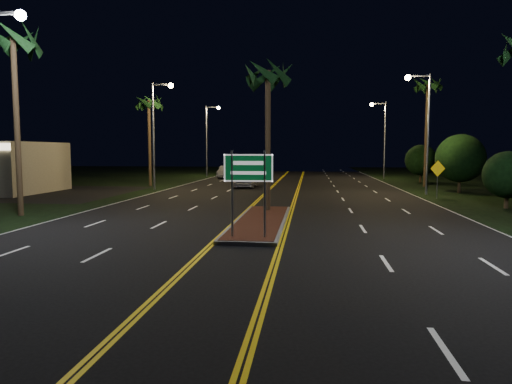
# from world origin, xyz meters

# --- Properties ---
(ground) EXTENTS (120.00, 120.00, 0.00)m
(ground) POSITION_xyz_m (0.00, 0.00, 0.00)
(ground) COLOR black
(ground) RESTS_ON ground
(median_island) EXTENTS (2.25, 10.25, 0.17)m
(median_island) POSITION_xyz_m (0.00, 7.00, 0.08)
(median_island) COLOR gray
(median_island) RESTS_ON ground
(highway_sign) EXTENTS (1.80, 0.08, 3.20)m
(highway_sign) POSITION_xyz_m (0.00, 2.80, 2.40)
(highway_sign) COLOR gray
(highway_sign) RESTS_ON ground
(streetlight_left_mid) EXTENTS (1.91, 0.44, 9.00)m
(streetlight_left_mid) POSITION_xyz_m (-10.61, 24.00, 5.66)
(streetlight_left_mid) COLOR gray
(streetlight_left_mid) RESTS_ON ground
(streetlight_left_far) EXTENTS (1.91, 0.44, 9.00)m
(streetlight_left_far) POSITION_xyz_m (-10.61, 44.00, 5.66)
(streetlight_left_far) COLOR gray
(streetlight_left_far) RESTS_ON ground
(streetlight_right_mid) EXTENTS (1.91, 0.44, 9.00)m
(streetlight_right_mid) POSITION_xyz_m (10.61, 22.00, 5.66)
(streetlight_right_mid) COLOR gray
(streetlight_right_mid) RESTS_ON ground
(streetlight_right_far) EXTENTS (1.91, 0.44, 9.00)m
(streetlight_right_far) POSITION_xyz_m (10.61, 42.00, 5.66)
(streetlight_right_far) COLOR gray
(streetlight_right_far) RESTS_ON ground
(palm_median) EXTENTS (2.40, 2.40, 8.30)m
(palm_median) POSITION_xyz_m (0.00, 10.50, 7.28)
(palm_median) COLOR #382819
(palm_median) RESTS_ON ground
(palm_left_near) EXTENTS (2.40, 2.40, 9.80)m
(palm_left_near) POSITION_xyz_m (-12.50, 8.00, 8.68)
(palm_left_near) COLOR #382819
(palm_left_near) RESTS_ON ground
(palm_left_far) EXTENTS (2.40, 2.40, 8.80)m
(palm_left_far) POSITION_xyz_m (-12.80, 28.00, 7.75)
(palm_left_far) COLOR #382819
(palm_left_far) RESTS_ON ground
(palm_right_far) EXTENTS (2.40, 2.40, 10.30)m
(palm_right_far) POSITION_xyz_m (12.80, 30.00, 9.14)
(palm_right_far) COLOR #382819
(palm_right_far) RESTS_ON ground
(shrub_near) EXTENTS (2.70, 2.70, 3.30)m
(shrub_near) POSITION_xyz_m (13.50, 14.00, 1.95)
(shrub_near) COLOR #382819
(shrub_near) RESTS_ON ground
(shrub_mid) EXTENTS (3.78, 3.78, 4.62)m
(shrub_mid) POSITION_xyz_m (14.00, 24.00, 2.73)
(shrub_mid) COLOR #382819
(shrub_mid) RESTS_ON ground
(shrub_far) EXTENTS (3.24, 3.24, 3.96)m
(shrub_far) POSITION_xyz_m (13.80, 36.00, 2.34)
(shrub_far) COLOR #382819
(shrub_far) RESTS_ON ground
(car_near) EXTENTS (2.44, 5.54, 1.83)m
(car_near) POSITION_xyz_m (-3.61, 27.57, 0.92)
(car_near) COLOR silver
(car_near) RESTS_ON ground
(car_far) EXTENTS (2.25, 5.21, 1.73)m
(car_far) POSITION_xyz_m (-7.88, 41.00, 0.87)
(car_far) COLOR #B4B7BE
(car_far) RESTS_ON ground
(warning_sign) EXTENTS (1.06, 0.39, 2.65)m
(warning_sign) POSITION_xyz_m (11.00, 19.07, 1.74)
(warning_sign) COLOR gray
(warning_sign) RESTS_ON ground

